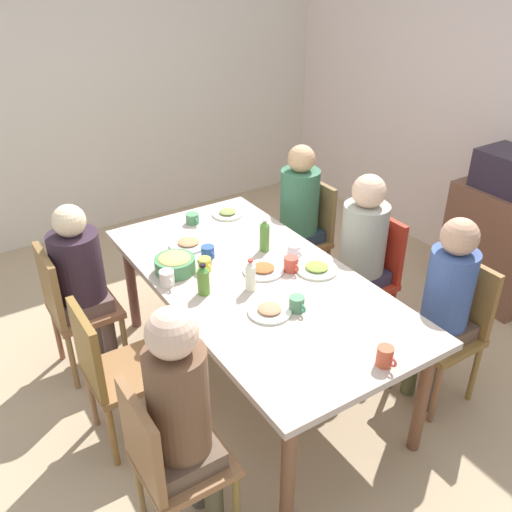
{
  "coord_description": "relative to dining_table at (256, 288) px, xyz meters",
  "views": [
    {
      "loc": [
        2.33,
        -1.49,
        2.5
      ],
      "look_at": [
        0.0,
        0.0,
        0.92
      ],
      "focal_mm": 39.16,
      "sensor_mm": 36.0,
      "label": 1
    }
  ],
  "objects": [
    {
      "name": "plate_0",
      "position": [
        -0.04,
        0.08,
        0.09
      ],
      "size": [
        0.24,
        0.24,
        0.04
      ],
      "color": "white",
      "rests_on": "dining_table"
    },
    {
      "name": "cup_2",
      "position": [
        0.96,
        0.09,
        0.12
      ],
      "size": [
        0.11,
        0.08,
        0.1
      ],
      "color": "#C85336",
      "rests_on": "dining_table"
    },
    {
      "name": "bottle_0",
      "position": [
        0.08,
        -0.09,
        0.16
      ],
      "size": [
        0.06,
        0.06,
        0.2
      ],
      "color": "silver",
      "rests_on": "dining_table"
    },
    {
      "name": "cup_0",
      "position": [
        -0.37,
        -0.12,
        0.11
      ],
      "size": [
        0.12,
        0.08,
        0.07
      ],
      "color": "#2B4FA0",
      "rests_on": "dining_table"
    },
    {
      "name": "person_4",
      "position": [
        0.7,
        -0.83,
        0.06
      ],
      "size": [
        0.3,
        0.3,
        1.28
      ],
      "color": "#4F4A45",
      "rests_on": "ground_plane"
    },
    {
      "name": "chair_5",
      "position": [
        0.7,
        0.92,
        -0.18
      ],
      "size": [
        0.4,
        0.4,
        0.9
      ],
      "color": "olive",
      "rests_on": "ground_plane"
    },
    {
      "name": "chair_1",
      "position": [
        -0.7,
        0.92,
        -0.18
      ],
      "size": [
        0.4,
        0.4,
        0.9
      ],
      "color": "#8F5F33",
      "rests_on": "ground_plane"
    },
    {
      "name": "cup_3",
      "position": [
        0.04,
        0.22,
        0.12
      ],
      "size": [
        0.12,
        0.08,
        0.09
      ],
      "color": "#CC4A3B",
      "rests_on": "dining_table"
    },
    {
      "name": "chair_0",
      "position": [
        -0.7,
        -0.92,
        -0.18
      ],
      "size": [
        0.4,
        0.4,
        0.9
      ],
      "color": "#915C40",
      "rests_on": "ground_plane"
    },
    {
      "name": "person_3",
      "position": [
        -0.0,
        0.83,
        0.05
      ],
      "size": [
        0.3,
        0.3,
        1.23
      ],
      "color": "#303B47",
      "rests_on": "ground_plane"
    },
    {
      "name": "cup_5",
      "position": [
        -0.21,
        -0.47,
        0.12
      ],
      "size": [
        0.12,
        0.09,
        0.09
      ],
      "color": "white",
      "rests_on": "dining_table"
    },
    {
      "name": "chair_2",
      "position": [
        0.0,
        -0.92,
        -0.18
      ],
      "size": [
        0.4,
        0.4,
        0.9
      ],
      "color": "olive",
      "rests_on": "ground_plane"
    },
    {
      "name": "bottle_1",
      "position": [
        -0.02,
        -0.33,
        0.16
      ],
      "size": [
        0.07,
        0.07,
        0.19
      ],
      "color": "#55872E",
      "rests_on": "dining_table"
    },
    {
      "name": "chair_4",
      "position": [
        0.7,
        -0.92,
        -0.18
      ],
      "size": [
        0.4,
        0.4,
        0.9
      ],
      "color": "#94653F",
      "rests_on": "ground_plane"
    },
    {
      "name": "person_5",
      "position": [
        0.7,
        0.83,
        0.03
      ],
      "size": [
        0.3,
        0.3,
        1.22
      ],
      "color": "#534F43",
      "rests_on": "ground_plane"
    },
    {
      "name": "person_1",
      "position": [
        -0.7,
        0.83,
        0.03
      ],
      "size": [
        0.3,
        0.3,
        1.22
      ],
      "color": "#263147",
      "rests_on": "ground_plane"
    },
    {
      "name": "cup_1",
      "position": [
        -0.09,
        0.34,
        0.11
      ],
      "size": [
        0.12,
        0.08,
        0.08
      ],
      "color": "white",
      "rests_on": "dining_table"
    },
    {
      "name": "plate_3",
      "position": [
        0.33,
        -0.12,
        0.09
      ],
      "size": [
        0.23,
        0.23,
        0.04
      ],
      "color": "white",
      "rests_on": "dining_table"
    },
    {
      "name": "plate_4",
      "position": [
        -0.83,
        0.29,
        0.09
      ],
      "size": [
        0.22,
        0.22,
        0.04
      ],
      "color": "silver",
      "rests_on": "dining_table"
    },
    {
      "name": "person_0",
      "position": [
        -0.7,
        -0.83,
        0.01
      ],
      "size": [
        0.31,
        0.31,
        1.17
      ],
      "color": "brown",
      "rests_on": "ground_plane"
    },
    {
      "name": "bottle_2",
      "position": [
        -0.25,
        0.23,
        0.18
      ],
      "size": [
        0.06,
        0.06,
        0.22
      ],
      "color": "#518434",
      "rests_on": "dining_table"
    },
    {
      "name": "wall_left",
      "position": [
        -2.7,
        0.0,
        0.61
      ],
      "size": [
        0.12,
        4.89,
        2.6
      ],
      "primitive_type": "cube",
      "color": "silver",
      "rests_on": "ground_plane"
    },
    {
      "name": "cup_6",
      "position": [
        0.39,
        0.01,
        0.11
      ],
      "size": [
        0.12,
        0.08,
        0.08
      ],
      "color": "#508560",
      "rests_on": "dining_table"
    },
    {
      "name": "side_cabinet",
      "position": [
        0.16,
        2.08,
        -0.24
      ],
      "size": [
        0.7,
        0.44,
        0.9
      ],
      "primitive_type": "cube",
      "color": "brown",
      "rests_on": "ground_plane"
    },
    {
      "name": "cup_4",
      "position": [
        -0.84,
        0.02,
        0.11
      ],
      "size": [
        0.12,
        0.09,
        0.07
      ],
      "color": "#4E8A5D",
      "rests_on": "dining_table"
    },
    {
      "name": "cup_7",
      "position": [
        -0.24,
        -0.21,
        0.11
      ],
      "size": [
        0.11,
        0.08,
        0.08
      ],
      "color": "yellow",
      "rests_on": "dining_table"
    },
    {
      "name": "dining_table",
      "position": [
        0.0,
        0.0,
        0.0
      ],
      "size": [
        2.11,
        1.08,
        0.77
      ],
      "color": "#BDAA9D",
      "rests_on": "ground_plane"
    },
    {
      "name": "ground_plane",
      "position": [
        0.0,
        0.0,
        -0.69
      ],
      "size": [
        6.34,
        6.34,
        0.0
      ],
      "primitive_type": "plane",
      "color": "tan"
    },
    {
      "name": "chair_3",
      "position": [
        0.0,
        0.92,
        -0.18
      ],
      "size": [
        0.4,
        0.4,
        0.9
      ],
      "color": "#B8341F",
      "rests_on": "ground_plane"
    },
    {
      "name": "bowl_0",
      "position": [
        -0.33,
        -0.36,
        0.13
      ],
      "size": [
        0.24,
        0.24,
        0.11
      ],
      "color": "#468253",
      "rests_on": "dining_table"
    },
    {
      "name": "plate_2",
      "position": [
        0.12,
        0.35,
        0.09
      ],
      "size": [
        0.25,
        0.25,
        0.04
      ],
      "color": "silver",
      "rests_on": "dining_table"
    },
    {
      "name": "plate_1",
      "position": [
        -0.57,
        -0.15,
        0.09
      ],
      "size": [
        0.25,
        0.25,
        0.04
      ],
      "color": "white",
      "rests_on": "dining_table"
    }
  ]
}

